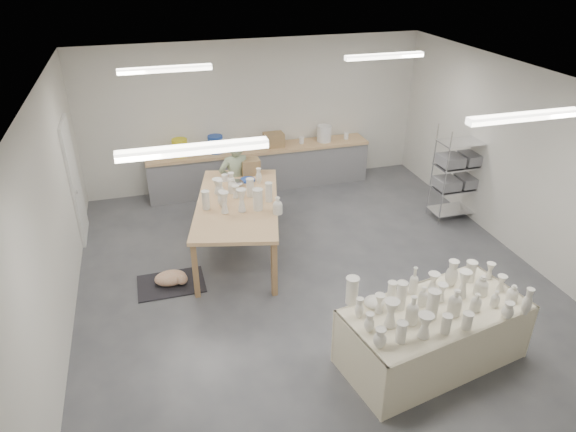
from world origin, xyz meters
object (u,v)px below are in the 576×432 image
object	(u,v)px
red_stool	(234,202)
drying_table	(433,332)
work_table	(239,199)
potter	(236,182)

from	to	relation	value
red_stool	drying_table	bearing A→B (deg)	-70.03
work_table	potter	bearing A→B (deg)	96.27
drying_table	work_table	bearing A→B (deg)	107.59
work_table	red_stool	size ratio (longest dim) A/B	6.66
drying_table	work_table	xyz separation A→B (m)	(-1.74, 3.21, 0.52)
drying_table	red_stool	world-z (taller)	drying_table
drying_table	potter	world-z (taller)	potter
potter	red_stool	world-z (taller)	potter
work_table	red_stool	distance (m)	1.39
work_table	red_stool	xyz separation A→B (m)	(0.13, 1.22, -0.65)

